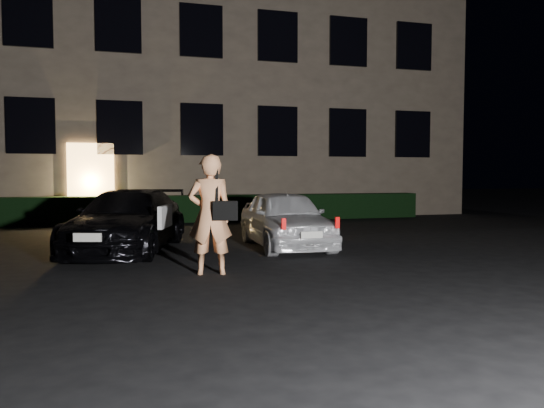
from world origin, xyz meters
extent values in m
plane|color=black|center=(0.00, 0.00, 0.00)|extent=(80.00, 80.00, 0.00)
cube|color=brown|center=(0.00, 15.00, 6.00)|extent=(20.00, 8.00, 12.00)
cube|color=#FFB960|center=(-3.50, 10.94, 1.25)|extent=(1.40, 0.10, 2.50)
cube|color=black|center=(-5.20, 10.94, 3.00)|extent=(1.40, 0.10, 1.70)
cube|color=black|center=(-2.60, 10.94, 3.00)|extent=(1.40, 0.10, 1.70)
cube|color=black|center=(0.00, 10.94, 3.00)|extent=(1.40, 0.10, 1.70)
cube|color=black|center=(2.60, 10.94, 3.00)|extent=(1.40, 0.10, 1.70)
cube|color=black|center=(5.20, 10.94, 3.00)|extent=(1.40, 0.10, 1.70)
cube|color=black|center=(7.80, 10.94, 3.00)|extent=(1.40, 0.10, 1.70)
cube|color=black|center=(-5.20, 10.94, 6.20)|extent=(1.40, 0.10, 1.70)
cube|color=black|center=(-2.60, 10.94, 6.20)|extent=(1.40, 0.10, 1.70)
cube|color=black|center=(0.00, 10.94, 6.20)|extent=(1.40, 0.10, 1.70)
cube|color=black|center=(2.60, 10.94, 6.20)|extent=(1.40, 0.10, 1.70)
cube|color=black|center=(5.20, 10.94, 6.20)|extent=(1.40, 0.10, 1.70)
cube|color=black|center=(7.80, 10.94, 6.20)|extent=(1.40, 0.10, 1.70)
cube|color=black|center=(0.00, 10.50, 0.42)|extent=(15.00, 0.70, 0.85)
imported|color=black|center=(-2.44, 4.32, 0.61)|extent=(2.87, 4.53, 1.22)
cube|color=white|center=(-1.79, 3.31, 0.76)|extent=(0.33, 0.86, 0.41)
cube|color=silver|center=(-3.08, 2.23, 0.53)|extent=(0.44, 0.17, 0.14)
imported|color=white|center=(0.73, 3.97, 0.60)|extent=(1.51, 3.58, 1.21)
cube|color=red|center=(0.19, 2.29, 0.66)|extent=(0.07, 0.05, 0.20)
cube|color=red|center=(1.20, 2.26, 0.66)|extent=(0.07, 0.05, 0.20)
cube|color=silver|center=(0.69, 2.23, 0.46)|extent=(0.40, 0.05, 0.12)
imported|color=#FFA86D|center=(-1.25, 1.44, 0.92)|extent=(0.73, 0.54, 1.84)
cube|color=black|center=(-1.04, 1.28, 0.99)|extent=(0.40, 0.22, 0.29)
cube|color=black|center=(-1.16, 1.34, 1.40)|extent=(0.05, 0.07, 0.57)
camera|label=1|loc=(-2.51, -6.59, 1.54)|focal=35.00mm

